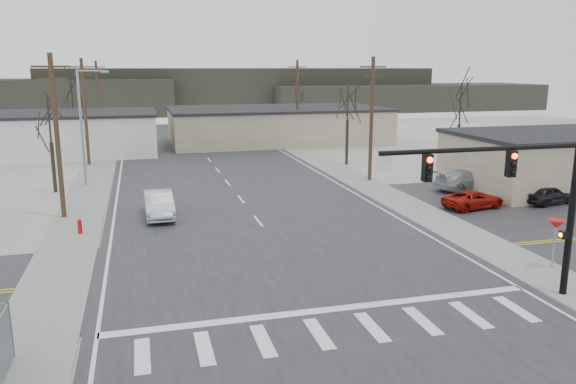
{
  "coord_description": "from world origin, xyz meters",
  "views": [
    {
      "loc": [
        -6.69,
        -24.19,
        9.15
      ],
      "look_at": [
        0.87,
        4.26,
        2.6
      ],
      "focal_mm": 35.0,
      "sensor_mm": 36.0,
      "label": 1
    }
  ],
  "objects_px": {
    "car_parked_dark_a": "(549,195)",
    "fire_hydrant": "(80,226)",
    "sedan_crossing": "(159,204)",
    "car_parked_red": "(473,199)",
    "car_parked_dark_b": "(541,180)",
    "car_parked_silver": "(469,180)",
    "car_far_b": "(140,125)",
    "traffic_signal_mast": "(534,186)",
    "car_far_a": "(189,142)"
  },
  "relations": [
    {
      "from": "traffic_signal_mast",
      "to": "car_parked_silver",
      "type": "distance_m",
      "value": 21.23
    },
    {
      "from": "traffic_signal_mast",
      "to": "car_far_a",
      "type": "bearing_deg",
      "value": 101.08
    },
    {
      "from": "fire_hydrant",
      "to": "car_parked_red",
      "type": "distance_m",
      "value": 24.65
    },
    {
      "from": "car_parked_dark_a",
      "to": "car_parked_silver",
      "type": "bearing_deg",
      "value": 17.31
    },
    {
      "from": "fire_hydrant",
      "to": "car_parked_silver",
      "type": "bearing_deg",
      "value": 9.22
    },
    {
      "from": "car_parked_dark_a",
      "to": "sedan_crossing",
      "type": "bearing_deg",
      "value": 71.78
    },
    {
      "from": "car_far_b",
      "to": "car_parked_silver",
      "type": "xyz_separation_m",
      "value": [
        23.77,
        -50.04,
        0.07
      ]
    },
    {
      "from": "traffic_signal_mast",
      "to": "car_parked_dark_a",
      "type": "bearing_deg",
      "value": 47.76
    },
    {
      "from": "car_far_a",
      "to": "car_parked_dark_a",
      "type": "xyz_separation_m",
      "value": [
        21.26,
        -33.1,
        -0.2
      ]
    },
    {
      "from": "car_far_b",
      "to": "car_parked_silver",
      "type": "height_order",
      "value": "car_parked_silver"
    },
    {
      "from": "car_far_a",
      "to": "car_far_b",
      "type": "bearing_deg",
      "value": -64.83
    },
    {
      "from": "sedan_crossing",
      "to": "car_far_b",
      "type": "height_order",
      "value": "sedan_crossing"
    },
    {
      "from": "car_parked_dark_a",
      "to": "car_parked_silver",
      "type": "height_order",
      "value": "car_parked_silver"
    },
    {
      "from": "car_parked_dark_a",
      "to": "car_parked_dark_b",
      "type": "bearing_deg",
      "value": -43.73
    },
    {
      "from": "traffic_signal_mast",
      "to": "fire_hydrant",
      "type": "bearing_deg",
      "value": 141.87
    },
    {
      "from": "car_parked_red",
      "to": "car_parked_dark_b",
      "type": "distance_m",
      "value": 9.29
    },
    {
      "from": "sedan_crossing",
      "to": "car_parked_red",
      "type": "bearing_deg",
      "value": -10.16
    },
    {
      "from": "sedan_crossing",
      "to": "car_parked_dark_a",
      "type": "relative_size",
      "value": 1.29
    },
    {
      "from": "sedan_crossing",
      "to": "car_parked_silver",
      "type": "height_order",
      "value": "sedan_crossing"
    },
    {
      "from": "car_parked_dark_b",
      "to": "car_parked_red",
      "type": "bearing_deg",
      "value": 111.29
    },
    {
      "from": "traffic_signal_mast",
      "to": "car_far_a",
      "type": "height_order",
      "value": "traffic_signal_mast"
    },
    {
      "from": "sedan_crossing",
      "to": "car_parked_dark_b",
      "type": "relative_size",
      "value": 1.09
    },
    {
      "from": "sedan_crossing",
      "to": "car_far_b",
      "type": "relative_size",
      "value": 1.2
    },
    {
      "from": "car_far_b",
      "to": "car_parked_dark_b",
      "type": "relative_size",
      "value": 0.91
    },
    {
      "from": "traffic_signal_mast",
      "to": "car_far_b",
      "type": "relative_size",
      "value": 2.21
    },
    {
      "from": "traffic_signal_mast",
      "to": "car_far_b",
      "type": "xyz_separation_m",
      "value": [
        -14.42,
        68.7,
        -3.94
      ]
    },
    {
      "from": "car_far_a",
      "to": "car_parked_red",
      "type": "bearing_deg",
      "value": 127.25
    },
    {
      "from": "car_parked_dark_b",
      "to": "car_parked_silver",
      "type": "bearing_deg",
      "value": 76.25
    },
    {
      "from": "car_parked_red",
      "to": "car_parked_dark_b",
      "type": "bearing_deg",
      "value": -75.0
    },
    {
      "from": "fire_hydrant",
      "to": "car_parked_dark_a",
      "type": "xyz_separation_m",
      "value": [
        30.25,
        -0.82,
        0.22
      ]
    },
    {
      "from": "traffic_signal_mast",
      "to": "car_far_b",
      "type": "distance_m",
      "value": 70.31
    },
    {
      "from": "traffic_signal_mast",
      "to": "car_parked_red",
      "type": "distance_m",
      "value": 15.75
    },
    {
      "from": "traffic_signal_mast",
      "to": "fire_hydrant",
      "type": "height_order",
      "value": "traffic_signal_mast"
    },
    {
      "from": "car_parked_dark_a",
      "to": "fire_hydrant",
      "type": "bearing_deg",
      "value": 77.78
    },
    {
      "from": "car_far_a",
      "to": "car_parked_dark_a",
      "type": "bearing_deg",
      "value": 134.41
    },
    {
      "from": "car_parked_red",
      "to": "car_far_b",
      "type": "bearing_deg",
      "value": 10.65
    },
    {
      "from": "fire_hydrant",
      "to": "car_parked_silver",
      "type": "relative_size",
      "value": 0.16
    },
    {
      "from": "sedan_crossing",
      "to": "traffic_signal_mast",
      "type": "bearing_deg",
      "value": -52.42
    },
    {
      "from": "car_parked_silver",
      "to": "car_parked_dark_b",
      "type": "bearing_deg",
      "value": -102.03
    },
    {
      "from": "car_far_a",
      "to": "car_parked_red",
      "type": "distance_m",
      "value": 36.31
    },
    {
      "from": "sedan_crossing",
      "to": "car_parked_red",
      "type": "relative_size",
      "value": 1.14
    },
    {
      "from": "car_far_a",
      "to": "car_parked_dark_b",
      "type": "bearing_deg",
      "value": 141.57
    },
    {
      "from": "car_far_b",
      "to": "sedan_crossing",
      "type": "bearing_deg",
      "value": -97.95
    },
    {
      "from": "fire_hydrant",
      "to": "sedan_crossing",
      "type": "distance_m",
      "value": 5.16
    },
    {
      "from": "sedan_crossing",
      "to": "car_parked_dark_b",
      "type": "height_order",
      "value": "sedan_crossing"
    },
    {
      "from": "traffic_signal_mast",
      "to": "sedan_crossing",
      "type": "bearing_deg",
      "value": 129.09
    },
    {
      "from": "traffic_signal_mast",
      "to": "car_parked_red",
      "type": "relative_size",
      "value": 2.11
    },
    {
      "from": "car_far_a",
      "to": "car_parked_dark_a",
      "type": "relative_size",
      "value": 1.52
    },
    {
      "from": "car_far_a",
      "to": "car_parked_red",
      "type": "xyz_separation_m",
      "value": [
        15.66,
        -32.76,
        -0.26
      ]
    },
    {
      "from": "car_far_b",
      "to": "car_parked_dark_b",
      "type": "distance_m",
      "value": 58.86
    }
  ]
}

